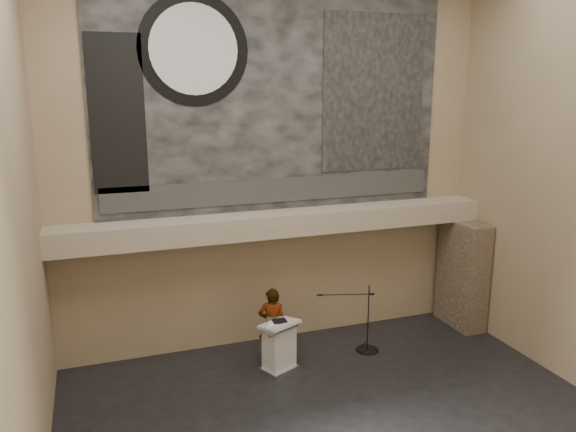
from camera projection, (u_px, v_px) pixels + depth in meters
name	position (u px, v px, depth m)	size (l,w,h in m)	color
floor	(348.00, 428.00, 10.03)	(10.00, 10.00, 0.00)	black
wall_back	(276.00, 164.00, 12.74)	(10.00, 0.02, 8.50)	#8D7459
wall_front	(538.00, 270.00, 5.40)	(10.00, 0.02, 8.50)	#8D7459
wall_left	(14.00, 219.00, 7.44)	(0.02, 8.00, 8.50)	#8D7459
soffit	(282.00, 223.00, 12.67)	(10.00, 0.80, 0.50)	gray
sprinkler_left	(213.00, 242.00, 12.17)	(0.04, 0.04, 0.06)	#B2893D
sprinkler_right	(358.00, 229.00, 13.30)	(0.04, 0.04, 0.06)	#B2893D
banner	(276.00, 98.00, 12.38)	(8.00, 0.05, 5.00)	black
banner_text_strip	(277.00, 190.00, 12.81)	(7.76, 0.02, 0.55)	#2A2A2A
banner_clock_rim	(194.00, 50.00, 11.53)	(2.30, 2.30, 0.02)	black
banner_clock_face	(194.00, 49.00, 11.51)	(1.84, 1.84, 0.02)	silver
banner_building_print	(374.00, 93.00, 13.10)	(2.60, 0.02, 3.60)	black
banner_brick_print	(117.00, 115.00, 11.31)	(1.10, 0.02, 3.20)	black
stone_pier	(462.00, 274.00, 14.13)	(0.60, 1.40, 2.70)	#46382B
lectern	(279.00, 346.00, 11.96)	(0.95, 0.84, 1.14)	silver
binder	(280.00, 321.00, 11.87)	(0.29, 0.23, 0.04)	black
papers	(273.00, 324.00, 11.75)	(0.20, 0.28, 0.01)	white
speaker_person	(272.00, 325.00, 12.33)	(0.62, 0.41, 1.70)	beige
mic_stand	(366.00, 341.00, 12.93)	(1.39, 0.60, 1.60)	black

